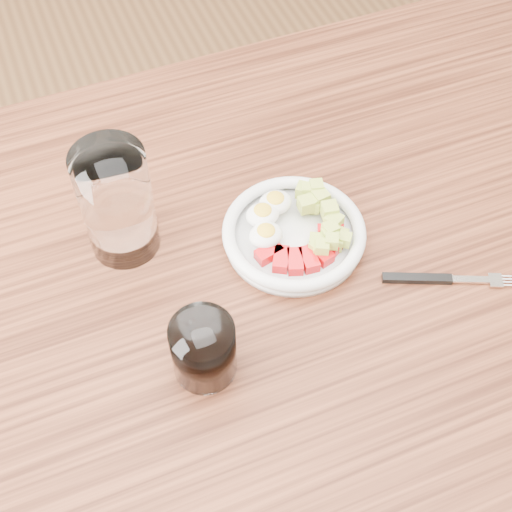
% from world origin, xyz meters
% --- Properties ---
extents(ground, '(4.00, 4.00, 0.00)m').
position_xyz_m(ground, '(0.00, 0.00, 0.00)').
color(ground, brown).
rests_on(ground, ground).
extents(dining_table, '(1.50, 0.90, 0.77)m').
position_xyz_m(dining_table, '(0.00, 0.00, 0.67)').
color(dining_table, brown).
rests_on(dining_table, ground).
extents(bowl, '(0.19, 0.19, 0.05)m').
position_xyz_m(bowl, '(0.06, 0.04, 0.79)').
color(bowl, white).
rests_on(bowl, dining_table).
extents(fork, '(0.18, 0.09, 0.01)m').
position_xyz_m(fork, '(0.20, -0.09, 0.77)').
color(fork, black).
rests_on(fork, dining_table).
extents(water_glass, '(0.09, 0.09, 0.17)m').
position_xyz_m(water_glass, '(-0.16, 0.12, 0.85)').
color(water_glass, white).
rests_on(water_glass, dining_table).
extents(coffee_glass, '(0.08, 0.08, 0.09)m').
position_xyz_m(coffee_glass, '(-0.12, -0.10, 0.81)').
color(coffee_glass, white).
rests_on(coffee_glass, dining_table).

